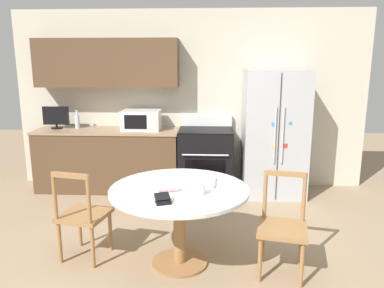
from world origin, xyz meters
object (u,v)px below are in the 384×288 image
candle_glass (200,190)px  dining_chair_left (83,216)px  microwave (141,120)px  countertop_tv (56,117)px  counter_bottle (77,121)px  oven_range (206,160)px  refrigerator (274,133)px  dining_chair_right (282,227)px  wallet (163,200)px

candle_glass → dining_chair_left: bearing=169.1°
microwave → candle_glass: microwave is taller
countertop_tv → counter_bottle: countertop_tv is taller
counter_bottle → dining_chair_left: (0.76, -2.08, -0.57)m
oven_range → dining_chair_left: (-1.13, -1.98, -0.03)m
candle_glass → microwave: bearing=112.2°
oven_range → candle_glass: 2.22m
counter_bottle → candle_glass: size_ratio=3.10×
counter_bottle → refrigerator: bearing=-2.8°
microwave → candle_glass: 2.43m
refrigerator → dining_chair_right: 2.16m
counter_bottle → dining_chair_right: size_ratio=0.32×
countertop_tv → counter_bottle: (0.30, 0.05, -0.07)m
oven_range → microwave: microwave is taller
oven_range → dining_chair_right: bearing=-71.5°
oven_range → counter_bottle: counter_bottle is taller
dining_chair_right → dining_chair_left: (-1.85, 0.16, 0.00)m
microwave → dining_chair_left: (-0.20, -2.03, -0.60)m
dining_chair_right → candle_glass: size_ratio=9.70×
refrigerator → countertop_tv: size_ratio=4.69×
microwave → wallet: (0.62, -2.45, -0.26)m
countertop_tv → wallet: bearing=-52.7°
refrigerator → microwave: size_ratio=3.24×
microwave → wallet: 2.54m
dining_chair_right → counter_bottle: bearing=-29.0°
oven_range → microwave: bearing=177.3°
dining_chair_right → wallet: (-1.02, -0.27, 0.34)m
candle_glass → wallet: bearing=-144.7°
candle_glass → wallet: 0.36m
microwave → counter_bottle: bearing=176.5°
dining_chair_right → candle_glass: dining_chair_right is taller
oven_range → candle_glass: oven_range is taller
microwave → countertop_tv: bearing=179.4°
wallet → counter_bottle: bearing=122.2°
oven_range → wallet: size_ratio=6.77×
dining_chair_right → refrigerator: bearing=-84.9°
dining_chair_right → candle_glass: (-0.73, -0.06, 0.35)m
oven_range → candle_glass: bearing=-90.3°
microwave → refrigerator: bearing=-2.5°
microwave → dining_chair_left: bearing=-95.7°
counter_bottle → dining_chair_right: bearing=-40.7°
dining_chair_left → wallet: (0.82, -0.42, 0.34)m
countertop_tv → wallet: countertop_tv is taller
oven_range → candle_glass: (-0.01, -2.20, 0.32)m
wallet → refrigerator: bearing=61.8°
refrigerator → countertop_tv: 3.15m
oven_range → microwave: 1.09m
oven_range → countertop_tv: (-2.19, 0.06, 0.61)m
dining_chair_right → wallet: dining_chair_right is taller
counter_bottle → candle_glass: 2.98m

